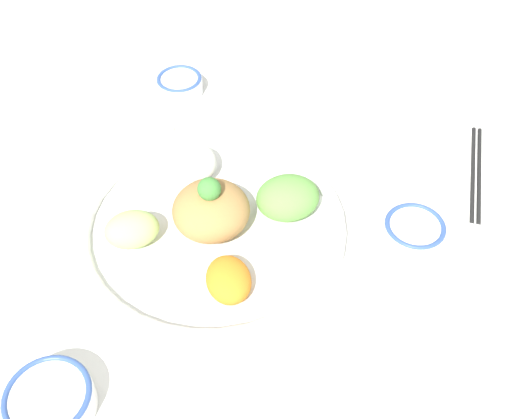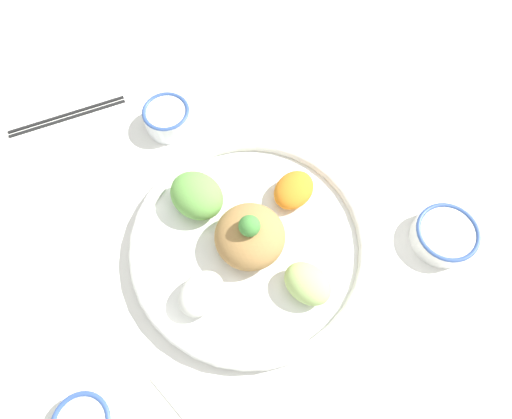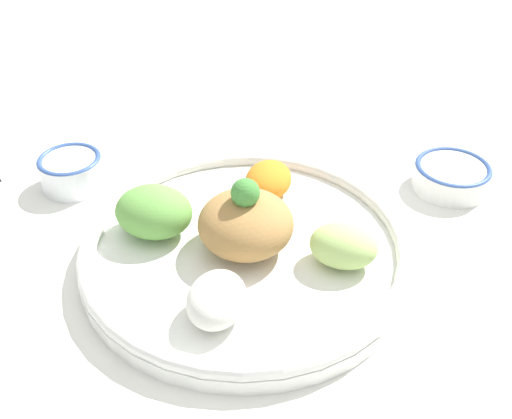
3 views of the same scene
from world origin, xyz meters
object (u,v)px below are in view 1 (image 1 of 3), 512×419
Objects in this scene: sauce_bowl_dark at (180,84)px; serving_spoon_main at (130,133)px; rice_bowl_blue at (49,400)px; sauce_bowl_red at (413,234)px; chopsticks_pair_near at (477,172)px; salad_platter at (214,223)px.

sauce_bowl_dark is 0.74× the size of serving_spoon_main.
rice_bowl_blue reaches higher than serving_spoon_main.
sauce_bowl_red is 0.39× the size of chopsticks_pair_near.
sauce_bowl_dark is (-0.26, -0.23, -0.01)m from salad_platter.
sauce_bowl_dark is (-0.59, -0.20, -0.00)m from rice_bowl_blue.
sauce_bowl_red reaches higher than chopsticks_pair_near.
sauce_bowl_red is at bearing -27.72° from chopsticks_pair_near.
rice_bowl_blue is (0.32, -0.03, -0.00)m from salad_platter.
chopsticks_pair_near is (-0.20, 0.05, -0.02)m from sauce_bowl_red.
salad_platter is at bearing 173.87° from rice_bowl_blue.
salad_platter is 0.44m from chopsticks_pair_near.
sauce_bowl_dark is at bearing -98.62° from chopsticks_pair_near.
sauce_bowl_dark is at bearing -106.55° from sauce_bowl_red.
rice_bowl_blue is at bearing -42.40° from chopsticks_pair_near.
serving_spoon_main is at bearing -90.72° from sauce_bowl_red.
chopsticks_pair_near is at bearing 134.82° from salad_platter.
chopsticks_pair_near is at bearing -17.72° from serving_spoon_main.
chopsticks_pair_near is (-0.31, 0.31, -0.02)m from salad_platter.
serving_spoon_main is (-0.01, -0.51, -0.02)m from sauce_bowl_red.
sauce_bowl_red is at bearing 145.77° from rice_bowl_blue.
rice_bowl_blue is at bearing 18.45° from sauce_bowl_dark.
rice_bowl_blue reaches higher than chopsticks_pair_near.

